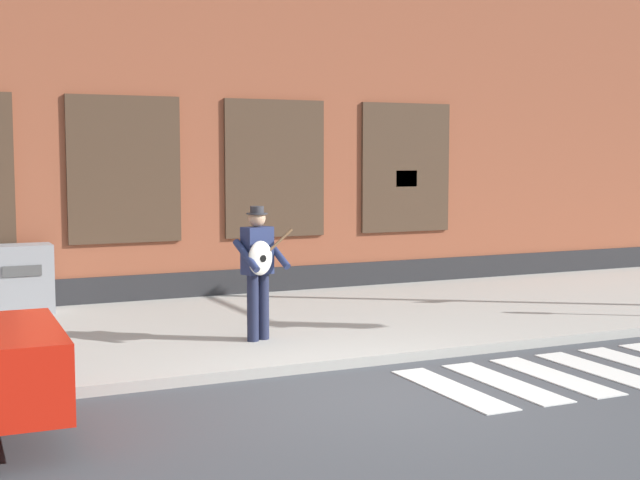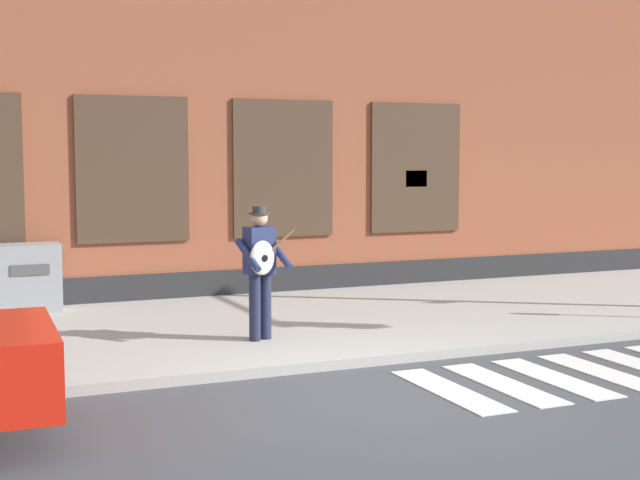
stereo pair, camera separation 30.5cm
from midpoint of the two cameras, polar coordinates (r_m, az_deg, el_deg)
The scene contains 6 objects.
ground_plane at distance 9.51m, azimuth 3.15°, elevation -9.85°, with size 160.00×160.00×0.00m, color #424449.
sidewalk at distance 12.87m, azimuth -4.70°, elevation -5.53°, with size 28.00×5.22×0.12m.
building_backdrop at distance 17.06m, azimuth -10.09°, elevation 7.66°, with size 28.00×4.06×6.39m.
crosswalk at distance 11.18m, azimuth 18.07°, elevation -7.76°, with size 5.20×1.90×0.01m.
busker at distance 11.45m, azimuth -4.73°, elevation -1.59°, with size 0.77×0.64×1.74m.
utility_box at distance 14.23m, azimuth -19.21°, elevation -2.38°, with size 0.93×0.57×1.04m.
Camera 1 is at (-4.41, -8.06, 2.51)m, focal length 50.00 mm.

